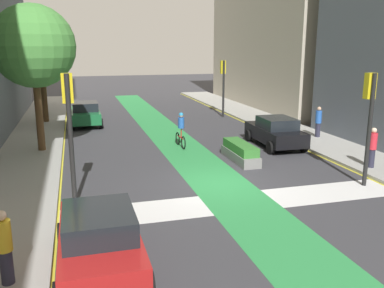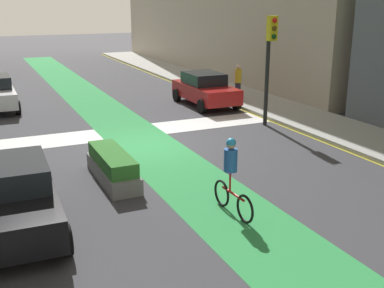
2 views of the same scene
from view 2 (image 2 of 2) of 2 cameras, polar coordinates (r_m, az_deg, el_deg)
name	(u,v)px [view 2 (image 2 of 2)]	position (r m, az deg, el deg)	size (l,w,h in m)	color
ground_plane	(146,145)	(16.94, -5.52, -0.15)	(120.00, 120.00, 0.00)	#38383D
bike_lane_paint	(146,145)	(16.94, -5.47, -0.13)	(2.40, 60.00, 0.01)	#2D8C47
crosswalk_band	(129,132)	(18.77, -7.53, 1.47)	(12.00, 1.80, 0.01)	silver
sidewalk_left	(317,122)	(20.51, 14.69, 2.58)	(3.00, 60.00, 0.15)	#9E9E99
curb_stripe_left	(287,127)	(19.63, 11.26, 1.98)	(0.16, 60.00, 0.01)	yellow
traffic_signal_near_left	(270,50)	(19.28, 9.30, 11.05)	(0.35, 0.52, 4.37)	black
car_red_left_near	(205,89)	(23.28, 1.57, 6.60)	(2.02, 4.20, 1.57)	#A51919
car_black_right_far	(12,197)	(11.17, -20.80, -5.97)	(2.13, 4.25, 1.57)	black
cyclist_in_lane	(232,175)	(11.30, 4.77, -3.70)	(0.32, 1.73, 1.86)	black
pedestrian_sidewalk_left_a	(238,81)	(24.43, 5.54, 7.52)	(0.34, 0.34, 1.70)	#262638
median_planter	(113,167)	(13.67, -9.49, -2.72)	(0.84, 2.93, 0.85)	slate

